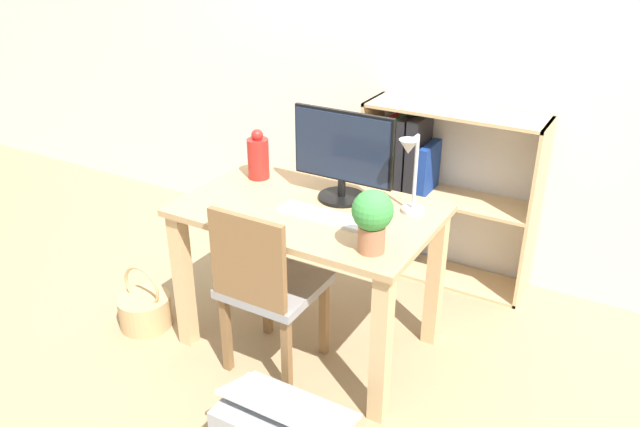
% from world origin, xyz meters
% --- Properties ---
extents(ground_plane, '(10.00, 10.00, 0.00)m').
position_xyz_m(ground_plane, '(0.00, 0.00, 0.00)').
color(ground_plane, '#997F5B').
extents(wall_back, '(8.00, 0.05, 2.60)m').
position_xyz_m(wall_back, '(0.00, 1.09, 1.30)').
color(wall_back, silver).
rests_on(wall_back, ground_plane).
extents(desk, '(1.13, 0.72, 0.73)m').
position_xyz_m(desk, '(0.00, 0.00, 0.58)').
color(desk, tan).
rests_on(desk, ground_plane).
extents(monitor, '(0.48, 0.21, 0.41)m').
position_xyz_m(monitor, '(0.08, 0.16, 0.95)').
color(monitor, black).
rests_on(monitor, desk).
extents(keyboard, '(0.40, 0.11, 0.02)m').
position_xyz_m(keyboard, '(0.10, -0.06, 0.74)').
color(keyboard, silver).
rests_on(keyboard, desk).
extents(vase, '(0.10, 0.10, 0.25)m').
position_xyz_m(vase, '(-0.39, 0.17, 0.84)').
color(vase, '#B2231E').
rests_on(vase, desk).
extents(desk_lamp, '(0.10, 0.19, 0.36)m').
position_xyz_m(desk_lamp, '(0.42, 0.13, 0.95)').
color(desk_lamp, '#B7B7BC').
rests_on(desk_lamp, desk).
extents(potted_plant, '(0.16, 0.16, 0.25)m').
position_xyz_m(potted_plant, '(0.41, -0.22, 0.88)').
color(potted_plant, '#9E6647').
rests_on(potted_plant, desk).
extents(chair, '(0.40, 0.40, 0.84)m').
position_xyz_m(chair, '(-0.06, -0.27, 0.46)').
color(chair, gray).
rests_on(chair, ground_plane).
extents(bookshelf, '(0.95, 0.28, 0.99)m').
position_xyz_m(bookshelf, '(0.15, 0.91, 0.51)').
color(bookshelf, tan).
rests_on(bookshelf, ground_plane).
extents(basket, '(0.26, 0.26, 0.34)m').
position_xyz_m(basket, '(-0.80, -0.30, 0.09)').
color(basket, tan).
rests_on(basket, ground_plane).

